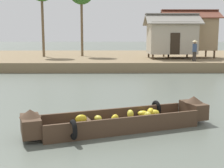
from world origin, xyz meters
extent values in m
plane|color=#596056|center=(0.00, 10.00, 0.00)|extent=(300.00, 300.00, 0.00)
cube|color=#7F6B4C|center=(0.00, 29.36, 0.37)|extent=(160.00, 20.00, 0.75)
cube|color=#473323|center=(-0.22, 6.00, 0.06)|extent=(4.64, 2.56, 0.12)
cube|color=#473323|center=(-0.39, 6.49, 0.30)|extent=(4.30, 1.58, 0.37)
cube|color=#473323|center=(-0.05, 5.51, 0.30)|extent=(4.30, 1.58, 0.37)
cube|color=#473323|center=(2.14, 6.83, 0.36)|extent=(0.77, 1.06, 0.48)
cone|color=#473323|center=(2.14, 6.83, 0.70)|extent=(0.71, 0.71, 0.20)
cube|color=#473323|center=(-2.58, 5.17, 0.36)|extent=(0.77, 1.06, 0.48)
cone|color=#473323|center=(-2.58, 5.17, 0.70)|extent=(0.71, 0.71, 0.20)
cube|color=#473323|center=(-1.13, 5.68, 0.32)|extent=(0.52, 1.02, 0.05)
torus|color=black|center=(1.00, 7.11, 0.34)|extent=(0.29, 0.53, 0.52)
torus|color=black|center=(-1.44, 4.89, 0.34)|extent=(0.29, 0.53, 0.52)
ellipsoid|color=yellow|center=(0.09, 6.11, 0.41)|extent=(0.20, 0.29, 0.26)
ellipsoid|color=yellow|center=(0.85, 6.47, 0.35)|extent=(0.32, 0.27, 0.20)
ellipsoid|color=yellow|center=(0.52, 6.59, 0.30)|extent=(0.37, 0.28, 0.18)
ellipsoid|color=gold|center=(-0.85, 5.93, 0.34)|extent=(0.31, 0.33, 0.18)
ellipsoid|color=yellow|center=(0.74, 6.51, 0.38)|extent=(0.29, 0.38, 0.25)
ellipsoid|color=yellow|center=(-0.37, 5.70, 0.40)|extent=(0.30, 0.32, 0.24)
ellipsoid|color=yellow|center=(-1.31, 5.67, 0.40)|extent=(0.37, 0.28, 0.24)
ellipsoid|color=gold|center=(0.58, 5.98, 0.39)|extent=(0.28, 0.34, 0.27)
cylinder|color=#4C3826|center=(3.21, 22.74, 0.96)|extent=(0.16, 0.16, 0.43)
cylinder|color=#4C3826|center=(6.81, 22.74, 0.96)|extent=(0.16, 0.16, 0.43)
cylinder|color=#4C3826|center=(3.21, 25.39, 0.96)|extent=(0.16, 0.16, 0.43)
cylinder|color=#4C3826|center=(6.81, 25.39, 0.96)|extent=(0.16, 0.16, 0.43)
cube|color=#B2A893|center=(5.01, 24.07, 2.53)|extent=(4.00, 3.05, 2.71)
cube|color=#2D2319|center=(5.01, 22.52, 2.07)|extent=(0.80, 0.04, 1.80)
cube|color=gray|center=(5.01, 23.30, 4.17)|extent=(4.70, 2.01, 1.01)
cube|color=gray|center=(5.01, 24.83, 4.17)|extent=(4.70, 2.01, 1.01)
cylinder|color=#4C3826|center=(4.77, 23.91, 1.09)|extent=(0.16, 0.16, 0.69)
cylinder|color=#4C3826|center=(8.83, 23.91, 1.09)|extent=(0.16, 0.16, 0.69)
cylinder|color=#4C3826|center=(4.77, 26.21, 1.09)|extent=(0.16, 0.16, 0.69)
cylinder|color=#4C3826|center=(8.83, 26.21, 1.09)|extent=(0.16, 0.16, 0.69)
cube|color=#9E8460|center=(6.80, 25.06, 2.92)|extent=(4.47, 2.70, 2.96)
cube|color=#2D2319|center=(6.80, 23.69, 2.34)|extent=(0.80, 0.04, 1.80)
cube|color=brown|center=(6.80, 24.39, 4.64)|extent=(5.17, 1.84, 0.87)
cube|color=brown|center=(6.80, 25.74, 4.64)|extent=(5.17, 1.84, 0.87)
cylinder|color=brown|center=(-6.80, 26.52, 3.75)|extent=(0.24, 0.24, 6.01)
cylinder|color=brown|center=(-3.16, 27.36, 3.65)|extent=(0.24, 0.24, 5.81)
cylinder|color=#332D28|center=(6.15, 20.77, 1.12)|extent=(0.28, 0.28, 0.75)
cylinder|color=#384C70|center=(6.15, 20.77, 1.80)|extent=(0.34, 0.34, 0.60)
sphere|color=#9E7556|center=(6.15, 20.77, 2.22)|extent=(0.22, 0.22, 0.22)
cone|color=tan|center=(6.15, 20.77, 2.34)|extent=(0.44, 0.44, 0.14)
camera|label=1|loc=(-0.55, -2.28, 2.65)|focal=47.49mm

